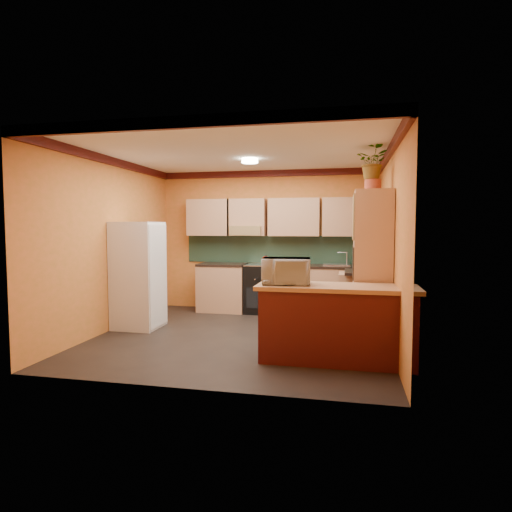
{
  "coord_description": "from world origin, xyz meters",
  "views": [
    {
      "loc": [
        1.51,
        -6.06,
        1.63
      ],
      "look_at": [
        0.13,
        0.45,
        1.17
      ],
      "focal_mm": 30.0,
      "sensor_mm": 36.0,
      "label": 1
    }
  ],
  "objects_px": {
    "pantry": "(372,269)",
    "breakfast_bar": "(336,326)",
    "microwave": "(286,271)",
    "stove": "(261,289)",
    "base_cabinets_back": "(294,290)",
    "fridge": "(138,275)"
  },
  "relations": [
    {
      "from": "base_cabinets_back",
      "to": "stove",
      "type": "distance_m",
      "value": 0.63
    },
    {
      "from": "pantry",
      "to": "microwave",
      "type": "distance_m",
      "value": 1.34
    },
    {
      "from": "stove",
      "to": "breakfast_bar",
      "type": "xyz_separation_m",
      "value": [
        1.46,
        -2.73,
        -0.02
      ]
    },
    {
      "from": "base_cabinets_back",
      "to": "fridge",
      "type": "distance_m",
      "value": 2.84
    },
    {
      "from": "stove",
      "to": "pantry",
      "type": "xyz_separation_m",
      "value": [
        1.91,
        -1.9,
        0.59
      ]
    },
    {
      "from": "microwave",
      "to": "breakfast_bar",
      "type": "bearing_deg",
      "value": -5.48
    },
    {
      "from": "pantry",
      "to": "microwave",
      "type": "relative_size",
      "value": 3.65
    },
    {
      "from": "microwave",
      "to": "stove",
      "type": "bearing_deg",
      "value": 101.95
    },
    {
      "from": "base_cabinets_back",
      "to": "stove",
      "type": "relative_size",
      "value": 4.01
    },
    {
      "from": "breakfast_bar",
      "to": "microwave",
      "type": "distance_m",
      "value": 0.89
    },
    {
      "from": "breakfast_bar",
      "to": "microwave",
      "type": "bearing_deg",
      "value": 180.0
    },
    {
      "from": "base_cabinets_back",
      "to": "fridge",
      "type": "relative_size",
      "value": 2.15
    },
    {
      "from": "stove",
      "to": "microwave",
      "type": "distance_m",
      "value": 2.93
    },
    {
      "from": "fridge",
      "to": "base_cabinets_back",
      "type": "bearing_deg",
      "value": 34.44
    },
    {
      "from": "microwave",
      "to": "base_cabinets_back",
      "type": "bearing_deg",
      "value": 89.36
    },
    {
      "from": "base_cabinets_back",
      "to": "stove",
      "type": "height_order",
      "value": "stove"
    },
    {
      "from": "pantry",
      "to": "microwave",
      "type": "xyz_separation_m",
      "value": [
        -1.05,
        -0.83,
        0.04
      ]
    },
    {
      "from": "fridge",
      "to": "breakfast_bar",
      "type": "bearing_deg",
      "value": -19.81
    },
    {
      "from": "base_cabinets_back",
      "to": "pantry",
      "type": "height_order",
      "value": "pantry"
    },
    {
      "from": "stove",
      "to": "fridge",
      "type": "height_order",
      "value": "fridge"
    },
    {
      "from": "pantry",
      "to": "breakfast_bar",
      "type": "bearing_deg",
      "value": -118.23
    },
    {
      "from": "base_cabinets_back",
      "to": "fridge",
      "type": "xyz_separation_m",
      "value": [
        -2.32,
        -1.59,
        0.41
      ]
    }
  ]
}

